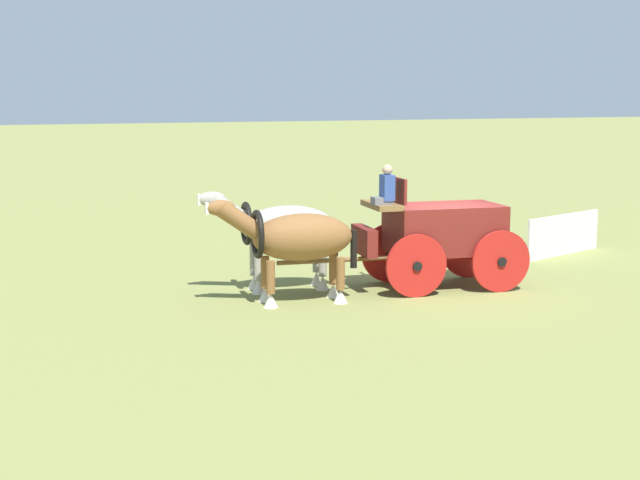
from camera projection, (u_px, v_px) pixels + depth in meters
ground_plane at (443, 287)px, 20.61m from camera, size 220.00×220.00×0.00m
show_wagon at (439, 232)px, 20.36m from camera, size 5.57×2.14×2.81m
draft_horse_near at (296, 239)px, 18.84m from camera, size 3.16×1.24×2.20m
draft_horse_off at (282, 229)px, 20.07m from camera, size 3.11×1.17×2.23m
sponsor_banner at (564, 235)px, 24.54m from camera, size 3.04×1.13×1.10m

